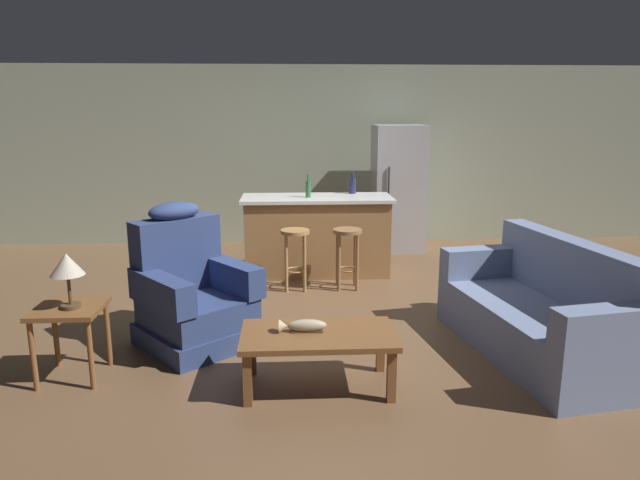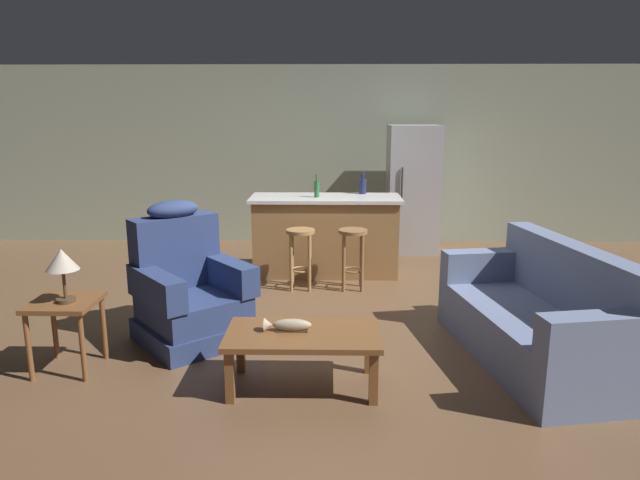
{
  "view_description": "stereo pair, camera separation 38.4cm",
  "coord_description": "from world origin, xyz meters",
  "views": [
    {
      "loc": [
        -0.33,
        -5.4,
        1.97
      ],
      "look_at": [
        -0.04,
        -0.1,
        0.75
      ],
      "focal_mm": 32.0,
      "sensor_mm": 36.0,
      "label": 1
    },
    {
      "loc": [
        0.06,
        -5.41,
        1.97
      ],
      "look_at": [
        -0.04,
        -0.1,
        0.75
      ],
      "focal_mm": 32.0,
      "sensor_mm": 36.0,
      "label": 2
    }
  ],
  "objects": [
    {
      "name": "bottle_tall_green",
      "position": [
        -0.1,
        1.3,
        1.05
      ],
      "size": [
        0.06,
        0.06,
        0.27
      ],
      "color": "#2D6B38",
      "rests_on": "kitchen_island"
    },
    {
      "name": "fish_figurine",
      "position": [
        -0.25,
        -1.58,
        0.46
      ],
      "size": [
        0.34,
        0.1,
        0.1
      ],
      "color": "#4C3823",
      "rests_on": "coffee_table"
    },
    {
      "name": "table_lamp",
      "position": [
        -1.92,
        -1.38,
        0.87
      ],
      "size": [
        0.24,
        0.24,
        0.41
      ],
      "color": "#4C3823",
      "rests_on": "end_table"
    },
    {
      "name": "kitchen_island",
      "position": [
        0.0,
        1.35,
        0.48
      ],
      "size": [
        1.8,
        0.7,
        0.95
      ],
      "color": "#9E7042",
      "rests_on": "ground_plane"
    },
    {
      "name": "couch",
      "position": [
        1.72,
        -1.11,
        0.34
      ],
      "size": [
        1.15,
        2.01,
        0.94
      ],
      "rotation": [
        0.0,
        0.0,
        3.31
      ],
      "color": "#707FA3",
      "rests_on": "ground_plane"
    },
    {
      "name": "bar_stool_left",
      "position": [
        -0.27,
        0.72,
        0.47
      ],
      "size": [
        0.32,
        0.32,
        0.68
      ],
      "color": "#A87A47",
      "rests_on": "ground_plane"
    },
    {
      "name": "coffee_table",
      "position": [
        -0.13,
        -1.6,
        0.36
      ],
      "size": [
        1.1,
        0.6,
        0.42
      ],
      "color": "brown",
      "rests_on": "ground_plane"
    },
    {
      "name": "bottle_short_amber",
      "position": [
        0.45,
        1.6,
        1.05
      ],
      "size": [
        0.09,
        0.09,
        0.26
      ],
      "color": "#23284C",
      "rests_on": "kitchen_island"
    },
    {
      "name": "end_table",
      "position": [
        -1.96,
        -1.35,
        0.46
      ],
      "size": [
        0.48,
        0.48,
        0.56
      ],
      "color": "brown",
      "rests_on": "ground_plane"
    },
    {
      "name": "recliner_near_lamp",
      "position": [
        -1.17,
        -0.71,
        0.42
      ],
      "size": [
        1.18,
        1.18,
        1.2
      ],
      "rotation": [
        0.0,
        0.0,
        -0.87
      ],
      "color": "navy",
      "rests_on": "ground_plane"
    },
    {
      "name": "back_wall",
      "position": [
        0.0,
        3.12,
        1.3
      ],
      "size": [
        12.0,
        0.05,
        2.6
      ],
      "color": "#9EA88E",
      "rests_on": "ground_plane"
    },
    {
      "name": "bar_stool_right",
      "position": [
        0.31,
        0.72,
        0.47
      ],
      "size": [
        0.32,
        0.32,
        0.68
      ],
      "color": "olive",
      "rests_on": "ground_plane"
    },
    {
      "name": "refrigerator",
      "position": [
        1.21,
        2.55,
        0.88
      ],
      "size": [
        0.7,
        0.69,
        1.76
      ],
      "color": "#B7B7BC",
      "rests_on": "ground_plane"
    },
    {
      "name": "ground_plane",
      "position": [
        0.0,
        0.0,
        0.0
      ],
      "size": [
        12.0,
        12.0,
        0.0
      ],
      "color": "brown"
    }
  ]
}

